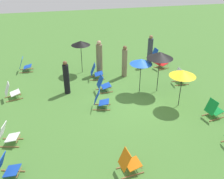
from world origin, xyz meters
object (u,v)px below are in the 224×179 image
object	(u,v)px
deckchair_5	(7,135)
umbrella_2	(141,62)
deckchair_6	(24,65)
umbrella_0	(183,73)
deckchair_9	(103,84)
deckchair_11	(213,110)
person_2	(66,78)
deckchair_3	(100,100)
deckchair_12	(129,163)
person_1	(150,51)
deckchair_2	(180,77)
deckchair_10	(11,92)
deckchair_1	(6,168)
deckchair_4	(96,72)
person_0	(125,62)
umbrella_1	(81,43)
person_3	(99,58)
deckchair_8	(161,62)
deckchair_0	(157,56)
umbrella_3	(160,55)

from	to	relation	value
deckchair_5	umbrella_2	world-z (taller)	umbrella_2
deckchair_6	umbrella_0	xyz separation A→B (m)	(-5.26, -6.95, 1.22)
deckchair_6	deckchair_9	distance (m)	5.09
deckchair_11	person_2	bearing A→B (deg)	48.10
deckchair_3	deckchair_12	world-z (taller)	same
umbrella_2	person_1	bearing A→B (deg)	-27.46
deckchair_2	person_2	distance (m)	5.75
deckchair_10	umbrella_0	bearing A→B (deg)	-122.13
deckchair_9	person_1	world-z (taller)	person_1
deckchair_1	person_2	size ratio (longest dim) A/B	0.52
deckchair_4	deckchair_11	size ratio (longest dim) A/B	0.99
deckchair_2	person_0	bearing A→B (deg)	62.27
deckchair_11	deckchair_10	bearing A→B (deg)	56.42
deckchair_9	umbrella_1	size ratio (longest dim) A/B	0.45
deckchair_5	person_2	bearing A→B (deg)	-21.72
deckchair_3	umbrella_1	world-z (taller)	umbrella_1
deckchair_3	deckchair_5	world-z (taller)	same
deckchair_10	umbrella_1	xyz separation A→B (m)	(2.22, -3.52, 1.34)
deckchair_9	umbrella_1	bearing A→B (deg)	12.61
person_3	person_2	bearing A→B (deg)	54.69
deckchair_8	person_2	distance (m)	5.81
deckchair_6	deckchair_3	bearing A→B (deg)	-142.20
umbrella_0	deckchair_9	bearing A→B (deg)	56.51
deckchair_8	deckchair_12	bearing A→B (deg)	133.80
deckchair_0	deckchair_1	world-z (taller)	same
deckchair_9	deckchair_12	size ratio (longest dim) A/B	1.00
person_3	deckchair_2	bearing A→B (deg)	162.38
deckchair_0	deckchair_8	distance (m)	1.06
deckchair_8	person_1	bearing A→B (deg)	22.09
deckchair_6	deckchair_10	world-z (taller)	same
deckchair_6	deckchair_8	world-z (taller)	same
deckchair_1	person_2	distance (m)	5.34
deckchair_9	umbrella_1	distance (m)	2.86
deckchair_10	deckchair_11	xyz separation A→B (m)	(-3.34, -8.27, 0.00)
deckchair_0	deckchair_4	distance (m)	4.34
deckchair_5	umbrella_0	xyz separation A→B (m)	(1.05, -7.04, 1.22)
umbrella_1	person_2	xyz separation A→B (m)	(-2.21, 0.97, -0.92)
deckchair_12	person_1	world-z (taller)	person_1
deckchair_5	deckchair_3	bearing A→B (deg)	-52.41
deckchair_3	umbrella_0	world-z (taller)	umbrella_0
deckchair_8	deckchair_12	xyz separation A→B (m)	(-7.25, 3.97, 0.00)
deckchair_2	deckchair_3	bearing A→B (deg)	109.12
deckchair_12	umbrella_3	size ratio (longest dim) A/B	0.41
deckchair_0	deckchair_8	world-z (taller)	same
deckchair_1	deckchair_3	size ratio (longest dim) A/B	1.01
deckchair_6	deckchair_9	bearing A→B (deg)	-128.97
person_1	deckchair_3	bearing A→B (deg)	88.52
person_0	umbrella_0	bearing A→B (deg)	106.62
deckchair_1	deckchair_3	world-z (taller)	same
umbrella_2	person_0	distance (m)	2.02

